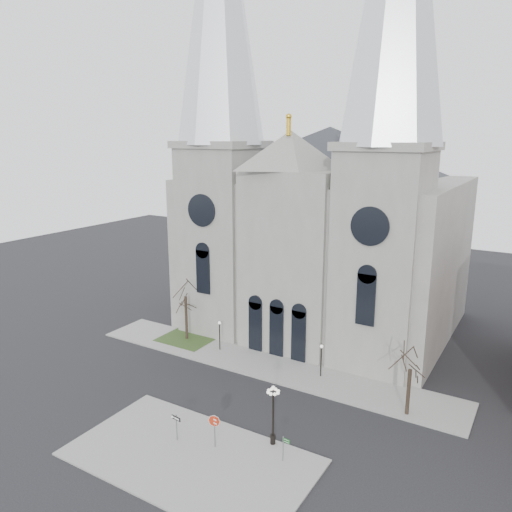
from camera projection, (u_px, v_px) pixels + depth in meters
The scene contains 13 objects.
ground at pixel (200, 415), 42.12m from camera, with size 160.00×160.00×0.00m, color black.
sidewalk_near at pixel (191, 457), 36.43m from camera, with size 18.00×10.00×0.14m, color gray.
sidewalk_far at pixel (265, 364), 51.25m from camera, with size 40.00×6.00×0.14m, color gray.
grass_patch at pixel (187, 339), 57.61m from camera, with size 6.00×5.00×0.18m, color #2C4A20.
cathedral at pixel (318, 176), 56.80m from camera, with size 33.00×26.66×54.00m.
tree_left at pixel (185, 294), 56.32m from camera, with size 3.20×3.20×7.50m.
tree_right at pixel (410, 366), 41.02m from camera, with size 3.20×3.20×6.00m.
ped_lamp_left at pixel (220, 331), 54.15m from camera, with size 0.32×0.32×3.26m.
ped_lamp_right at pixel (321, 355), 48.13m from camera, with size 0.32×0.32×3.26m.
stop_sign at pixel (215, 424), 37.14m from camera, with size 0.95×0.15×2.65m.
globe_lamp at pixel (273, 408), 37.25m from camera, with size 1.05×1.05×4.81m.
one_way_sign at pixel (177, 423), 38.06m from camera, with size 0.94×0.15×2.14m.
street_name_sign at pixel (284, 446), 35.66m from camera, with size 0.62×0.10×1.94m.
Camera 1 is at (23.61, -29.88, 22.95)m, focal length 35.00 mm.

